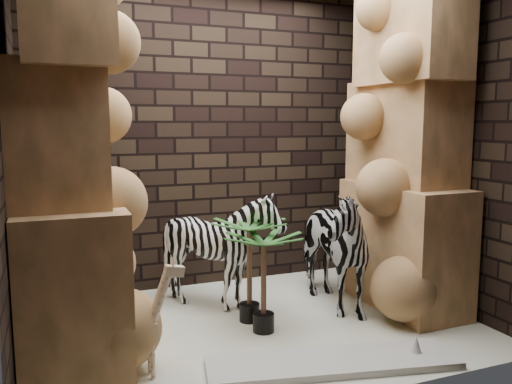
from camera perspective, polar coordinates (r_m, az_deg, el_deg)
name	(u,v)px	position (r m, az deg, el deg)	size (l,w,h in m)	color
floor	(256,326)	(4.36, 0.04, -14.54)	(3.50, 3.50, 0.00)	white
wall_back	(210,137)	(5.22, -5.07, 6.01)	(3.50, 3.50, 0.00)	black
wall_front	(340,149)	(2.92, 9.19, 4.68)	(3.50, 3.50, 0.00)	black
wall_left	(8,145)	(3.76, -25.66, 4.67)	(3.00, 3.00, 0.00)	black
wall_right	(436,139)	(4.96, 19.27, 5.53)	(3.00, 3.00, 0.00)	black
rock_pillar_left	(65,144)	(3.75, -20.31, 4.95)	(0.68, 1.30, 3.00)	#E2A16B
rock_pillar_right	(406,140)	(4.75, 16.24, 5.58)	(0.58, 1.25, 3.00)	#E2A16B
zebra_right	(325,236)	(4.65, 7.67, -4.84)	(0.59, 1.09, 1.30)	white
zebra_left	(221,255)	(4.62, -3.88, -6.95)	(0.86, 1.06, 0.96)	white
giraffe_toy	(134,321)	(3.48, -13.25, -13.68)	(0.41, 0.14, 0.79)	beige
palm_front	(249,270)	(4.32, -0.73, -8.59)	(0.36, 0.36, 0.88)	#154520
palm_back	(264,282)	(4.12, 0.84, -9.92)	(0.36, 0.36, 0.81)	#154520
surfboard	(333,362)	(3.75, 8.47, -18.07)	(1.73, 0.42, 0.05)	silver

